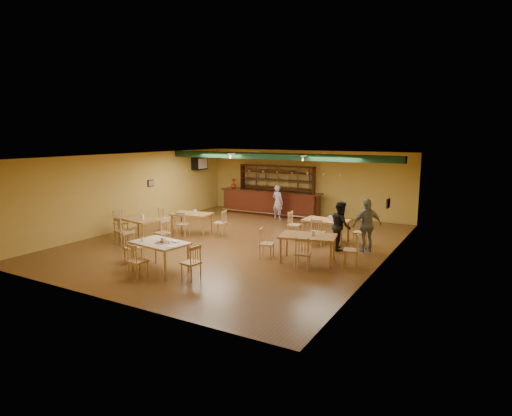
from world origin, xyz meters
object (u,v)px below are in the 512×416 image
Objects in this scene: dining_table_b at (326,230)px; patron_bar at (278,202)px; dining_table_d at (308,249)px; bar_counter at (270,203)px; near_table at (160,256)px; dining_table_a at (192,223)px; dining_table_c at (140,229)px; patron_right_a at (341,225)px.

patron_bar is at bearing 140.85° from dining_table_b.
dining_table_d is at bearing 138.81° from patron_bar.
bar_counter is at bearing 139.53° from dining_table_b.
near_table is at bearing -116.87° from dining_table_b.
dining_table_b is (4.07, -3.53, -0.18)m from bar_counter.
near_table is at bearing -81.91° from bar_counter.
patron_bar is at bearing 57.05° from dining_table_a.
bar_counter is 3.24× the size of patron_bar.
bar_counter is 3.27× the size of near_table.
dining_table_d is (0.41, -2.63, 0.02)m from dining_table_b.
dining_table_a is 4.31m from patron_bar.
dining_table_d reaches higher than dining_table_c.
bar_counter is at bearing 19.67° from patron_right_a.
dining_table_c is at bearing -151.08° from dining_table_b.
near_table is 8.14m from patron_bar.
dining_table_c is 0.99× the size of dining_table_d.
dining_table_a is at bearing 65.59° from patron_right_a.
near_table is (1.27, -8.94, -0.16)m from bar_counter.
dining_table_c is (-5.78, -3.14, 0.01)m from dining_table_b.
dining_table_d is at bearing 15.36° from dining_table_c.
dining_table_c is at bearing 80.84° from patron_right_a.
patron_bar is at bearing 112.05° from dining_table_d.
bar_counter is 5.39m from dining_table_b.
bar_counter is 7.61m from dining_table_d.
dining_table_c is at bearing 150.48° from near_table.
dining_table_d is 1.01× the size of patron_right_a.
dining_table_c is at bearing 80.88° from patron_bar.
dining_table_c is 7.00m from patron_right_a.
bar_counter is 3.22× the size of dining_table_b.
patron_right_a is at bearing -44.55° from dining_table_b.
bar_counter reaches higher than dining_table_b.
near_table reaches higher than dining_table_a.
bar_counter is at bearing -31.59° from patron_bar.
dining_table_d is (4.48, -6.15, -0.16)m from bar_counter.
dining_table_a is 5.80m from patron_right_a.
patron_right_a reaches higher than near_table.
near_table is at bearing 113.37° from patron_right_a.
dining_table_a is 0.97× the size of near_table.
near_table reaches higher than dining_table_c.
bar_counter is at bearing 86.22° from dining_table_c.
dining_table_d is 1.91m from patron_right_a.
dining_table_b is 1.01× the size of near_table.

